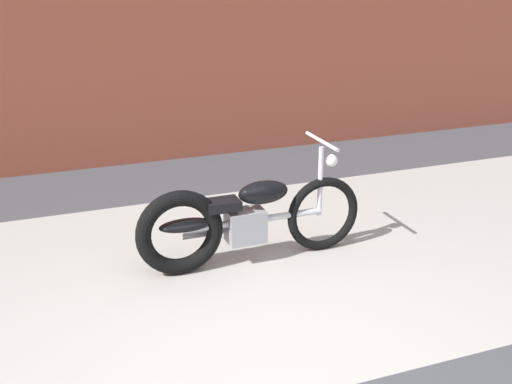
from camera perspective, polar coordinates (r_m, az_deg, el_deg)
sidewalk_slab at (r=5.37m, az=-5.39°, el=-7.31°), size 36.00×3.50×0.01m
motorcycle_black at (r=5.36m, az=-1.73°, el=-2.56°), size 2.01×0.58×1.03m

